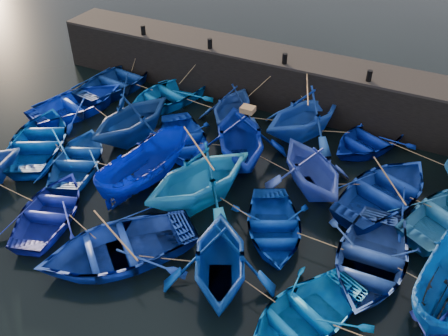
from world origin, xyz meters
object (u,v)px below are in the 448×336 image
at_px(wooden_crate, 248,109).
at_px(boat_13, 40,140).
at_px(boat_0, 119,80).
at_px(boat_8, 183,140).

bearing_deg(wooden_crate, boat_13, -159.59).
distance_m(boat_0, boat_8, 6.89).
height_order(boat_8, wooden_crate, wooden_crate).
relative_size(boat_0, boat_8, 1.21).
bearing_deg(boat_13, boat_8, 179.22).
relative_size(boat_8, boat_13, 0.85).
distance_m(boat_8, wooden_crate, 3.74).
xyz_separation_m(boat_13, wooden_crate, (8.64, 3.21, 2.13)).
bearing_deg(boat_0, wooden_crate, 168.74).
bearing_deg(wooden_crate, boat_8, -174.57).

